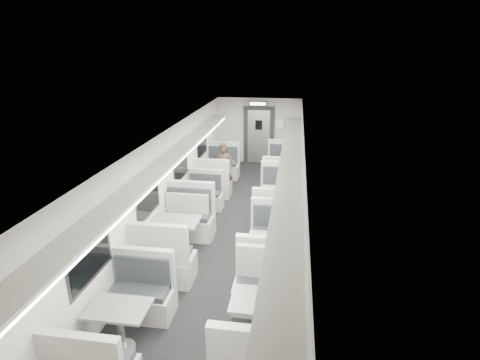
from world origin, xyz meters
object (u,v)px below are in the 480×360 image
(booth_right_d, at_px, (263,322))
(vestibule_door, at_px, (259,136))
(booth_left_d, at_px, (121,328))
(booth_left_b, at_px, (198,206))
(booth_left_a, at_px, (218,174))
(booth_right_c, at_px, (272,256))
(passenger, at_px, (224,170))
(booth_left_c, at_px, (177,237))
(booth_right_b, at_px, (279,204))
(exit_sign, at_px, (258,104))
(booth_right_a, at_px, (283,173))

(booth_right_d, xyz_separation_m, vestibule_door, (-1.00, 9.05, 0.63))
(booth_left_d, height_order, vestibule_door, vestibule_door)
(booth_left_b, bearing_deg, booth_left_a, 90.00)
(booth_left_b, distance_m, booth_right_c, 2.92)
(booth_right_c, height_order, vestibule_door, vestibule_door)
(booth_left_b, relative_size, booth_left_d, 0.94)
(booth_left_a, relative_size, passenger, 1.39)
(booth_left_c, bearing_deg, booth_left_d, -90.00)
(booth_left_c, bearing_deg, booth_right_c, -10.09)
(booth_left_d, xyz_separation_m, vestibule_door, (1.00, 9.41, 0.67))
(booth_left_d, height_order, booth_right_b, booth_right_b)
(booth_left_a, distance_m, booth_left_d, 6.80)
(booth_left_a, bearing_deg, exit_sign, 64.83)
(booth_left_b, bearing_deg, passenger, 78.93)
(booth_left_a, distance_m, passenger, 0.89)
(booth_left_d, distance_m, booth_right_a, 7.47)
(booth_right_b, xyz_separation_m, vestibule_door, (-1.00, 4.72, 0.64))
(booth_left_c, relative_size, booth_right_d, 1.03)
(booth_left_b, height_order, booth_right_b, booth_right_b)
(booth_left_a, bearing_deg, booth_right_b, -46.51)
(booth_left_a, relative_size, booth_right_a, 0.97)
(booth_left_c, xyz_separation_m, booth_right_a, (2.00, 4.59, -0.02))
(booth_right_b, xyz_separation_m, exit_sign, (-1.00, 4.24, 1.88))
(booth_right_c, height_order, exit_sign, exit_sign)
(booth_right_b, bearing_deg, booth_right_c, -90.00)
(booth_left_c, bearing_deg, vestibule_door, 81.65)
(booth_left_c, height_order, booth_right_d, booth_left_c)
(booth_right_a, bearing_deg, exit_sign, 119.97)
(booth_left_d, distance_m, passenger, 6.10)
(booth_left_b, bearing_deg, exit_sign, 77.62)
(booth_right_a, distance_m, booth_right_b, 2.50)
(booth_left_d, distance_m, booth_right_c, 3.01)
(booth_left_b, relative_size, booth_right_c, 0.91)
(booth_right_c, relative_size, passenger, 1.36)
(booth_left_b, distance_m, booth_right_a, 3.46)
(passenger, bearing_deg, booth_right_b, -32.19)
(booth_right_b, relative_size, passenger, 1.43)
(booth_left_d, relative_size, booth_right_d, 0.90)
(booth_left_c, height_order, booth_right_b, booth_left_c)
(booth_left_a, bearing_deg, booth_right_a, 11.13)
(booth_left_a, relative_size, booth_right_c, 1.02)
(booth_left_a, xyz_separation_m, booth_left_d, (0.00, -6.80, -0.02))
(booth_right_c, bearing_deg, booth_left_c, 169.91)
(booth_left_d, bearing_deg, exit_sign, 83.61)
(booth_left_a, bearing_deg, passenger, -65.24)
(vestibule_door, bearing_deg, booth_left_c, -98.35)
(booth_right_a, height_order, passenger, passenger)
(booth_left_a, height_order, vestibule_door, vestibule_door)
(booth_left_c, height_order, exit_sign, exit_sign)
(booth_left_a, height_order, booth_left_d, booth_left_a)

